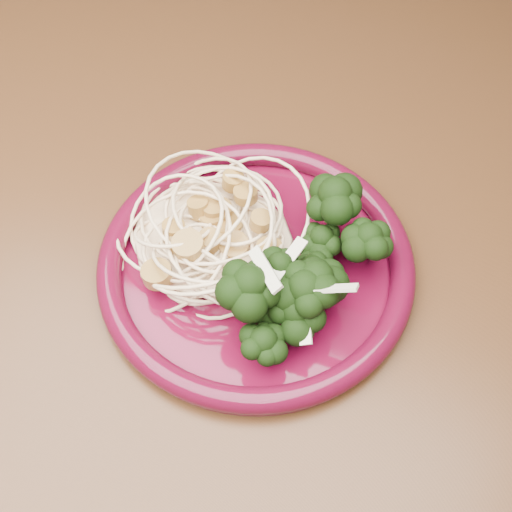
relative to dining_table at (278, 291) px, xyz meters
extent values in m
plane|color=brown|center=(0.00, 0.00, -0.65)|extent=(3.50, 3.50, 0.00)
cube|color=#472814|center=(0.00, 0.00, 0.08)|extent=(1.20, 0.80, 0.04)
cylinder|color=#472814|center=(-0.55, 0.35, -0.30)|extent=(0.06, 0.06, 0.71)
cylinder|color=#4E071D|center=(0.00, -0.05, 0.10)|extent=(0.28, 0.28, 0.01)
torus|color=#4E071E|center=(0.00, -0.05, 0.11)|extent=(0.28, 0.28, 0.02)
ellipsoid|color=beige|center=(-0.04, -0.04, 0.12)|extent=(0.15, 0.13, 0.03)
ellipsoid|color=black|center=(0.05, -0.06, 0.13)|extent=(0.11, 0.15, 0.05)
camera|label=1|loc=(0.10, -0.32, 0.54)|focal=50.00mm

